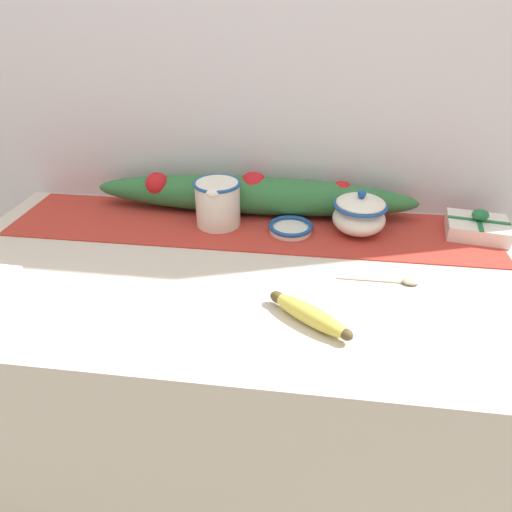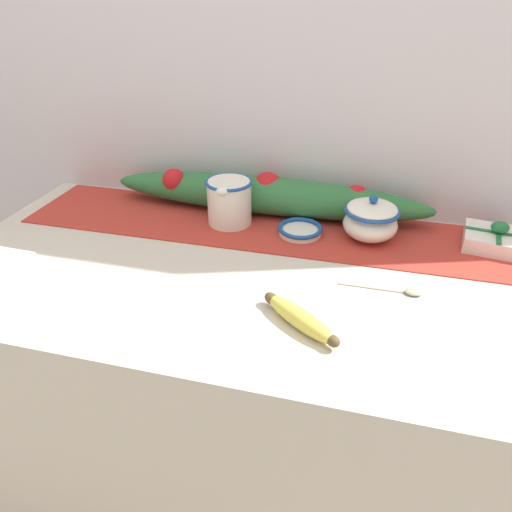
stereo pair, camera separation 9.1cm
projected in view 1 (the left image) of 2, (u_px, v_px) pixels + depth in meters
name	position (u px, v px, depth m)	size (l,w,h in m)	color
ground_plane	(242.00, 506.00, 1.42)	(12.00, 12.00, 0.00)	gray
countertop	(240.00, 410.00, 1.19)	(1.28, 0.65, 0.88)	beige
back_wall	(257.00, 79.00, 1.09)	(2.08, 0.04, 2.40)	silver
table_runner	(249.00, 226.00, 1.13)	(1.18, 0.25, 0.00)	#B23328
cream_pitcher	(218.00, 202.00, 1.10)	(0.11, 0.13, 0.11)	white
sugar_bowl	(359.00, 214.00, 1.07)	(0.13, 0.13, 0.11)	white
small_dish	(291.00, 228.00, 1.09)	(0.11, 0.11, 0.02)	white
banana	(309.00, 314.00, 0.80)	(0.16, 0.13, 0.04)	#DBCC4C
spoon	(404.00, 281.00, 0.91)	(0.16, 0.02, 0.01)	#A89E89
gift_box	(477.00, 227.00, 1.08)	(0.15, 0.14, 0.06)	silver
poinsettia_garland	(253.00, 195.00, 1.16)	(0.83, 0.10, 0.11)	#2D6B38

